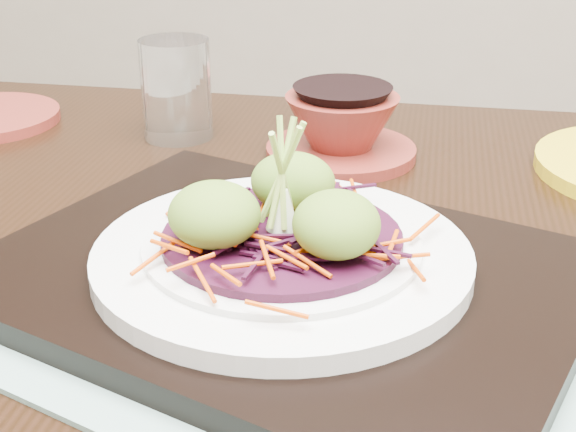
% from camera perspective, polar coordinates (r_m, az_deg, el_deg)
% --- Properties ---
extents(dining_table, '(1.26, 0.84, 0.78)m').
position_cam_1_polar(dining_table, '(0.61, 0.01, -12.68)').
color(dining_table, black).
rests_on(dining_table, ground).
extents(placemat, '(0.52, 0.46, 0.00)m').
position_cam_1_polar(placemat, '(0.53, -0.41, -5.33)').
color(placemat, gray).
rests_on(placemat, dining_table).
extents(serving_tray, '(0.45, 0.39, 0.02)m').
position_cam_1_polar(serving_tray, '(0.52, -0.42, -4.35)').
color(serving_tray, black).
rests_on(serving_tray, placemat).
extents(white_plate, '(0.24, 0.24, 0.02)m').
position_cam_1_polar(white_plate, '(0.52, -0.42, -2.75)').
color(white_plate, silver).
rests_on(white_plate, serving_tray).
extents(cabbage_bed, '(0.15, 0.15, 0.01)m').
position_cam_1_polar(cabbage_bed, '(0.51, -0.43, -1.52)').
color(cabbage_bed, '#2F091F').
rests_on(cabbage_bed, white_plate).
extents(carrot_julienne, '(0.19, 0.19, 0.01)m').
position_cam_1_polar(carrot_julienne, '(0.51, -0.43, -0.76)').
color(carrot_julienne, '#C33F03').
rests_on(carrot_julienne, cabbage_bed).
extents(guacamole_scoops, '(0.13, 0.12, 0.04)m').
position_cam_1_polar(guacamole_scoops, '(0.50, -0.45, 0.67)').
color(guacamole_scoops, '#537222').
rests_on(guacamole_scoops, cabbage_bed).
extents(scallion_garnish, '(0.06, 0.06, 0.08)m').
position_cam_1_polar(scallion_garnish, '(0.49, -0.44, 2.67)').
color(scallion_garnish, '#98BE4C').
rests_on(scallion_garnish, cabbage_bed).
extents(water_glass, '(0.08, 0.08, 0.10)m').
position_cam_1_polar(water_glass, '(0.81, -7.95, 8.92)').
color(water_glass, white).
rests_on(water_glass, dining_table).
extents(terracotta_bowl_set, '(0.17, 0.17, 0.06)m').
position_cam_1_polar(terracotta_bowl_set, '(0.75, 3.82, 6.12)').
color(terracotta_bowl_set, maroon).
rests_on(terracotta_bowl_set, dining_table).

